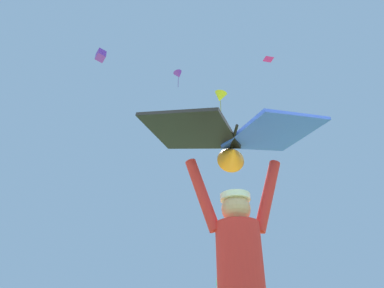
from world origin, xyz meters
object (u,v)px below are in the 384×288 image
Objects in this scene: distant_kite_purple_mid_left at (101,55)px; distant_kite_green_high_right at (251,283)px; distant_kite_black_mid_right at (218,120)px; distant_kite_purple_overhead_distant at (178,75)px; distant_kite_magenta_high_left at (268,59)px; held_stunt_kite at (232,139)px; distant_kite_yellow_low_left at (220,97)px; kite_flyer_person at (241,285)px.

distant_kite_purple_mid_left is 0.78× the size of distant_kite_green_high_right.
distant_kite_green_high_right is at bearing -14.13° from distant_kite_black_mid_right.
distant_kite_purple_overhead_distant is at bearing -132.41° from distant_kite_green_high_right.
distant_kite_purple_overhead_distant is at bearing 166.17° from distant_kite_magenta_high_left.
distant_kite_purple_mid_left is at bearing -150.87° from distant_kite_green_high_right.
held_stunt_kite is at bearing -120.56° from distant_kite_magenta_high_left.
held_stunt_kite is 23.44m from distant_kite_purple_overhead_distant.
distant_kite_purple_mid_left is (-6.05, 0.85, 1.63)m from distant_kite_purple_overhead_distant.
distant_kite_yellow_low_left is at bearing 72.17° from held_stunt_kite.
distant_kite_yellow_low_left reaches higher than distant_kite_green_high_right.
kite_flyer_person is at bearing 80.18° from held_stunt_kite.
distant_kite_black_mid_right is at bearing 57.50° from distant_kite_purple_overhead_distant.
distant_kite_green_high_right is at bearing 68.56° from held_stunt_kite.
distant_kite_purple_mid_left is 0.50× the size of distant_kite_yellow_low_left.
held_stunt_kite is 24.91m from distant_kite_magenta_high_left.
held_stunt_kite is 1.03× the size of distant_kite_green_high_right.
held_stunt_kite reaches higher than kite_flyer_person.
distant_kite_purple_overhead_distant is at bearing 82.65° from held_stunt_kite.
distant_kite_purple_mid_left is at bearing 102.21° from held_stunt_kite.
distant_kite_green_high_right reaches higher than kite_flyer_person.
distant_kite_purple_mid_left is 13.15m from distant_kite_magenta_high_left.
distant_kite_magenta_high_left is at bearing -11.13° from distant_kite_purple_mid_left.
distant_kite_magenta_high_left reaches higher than distant_kite_purple_overhead_distant.
kite_flyer_person is 3.01× the size of distant_kite_black_mid_right.
distant_kite_green_high_right is (13.91, 7.75, -15.25)m from distant_kite_purple_mid_left.
distant_kite_black_mid_right reaches higher than distant_kite_purple_overhead_distant.
distant_kite_black_mid_right is 0.65× the size of distant_kite_magenta_high_left.
distant_kite_purple_overhead_distant is 2.50× the size of distant_kite_black_mid_right.
kite_flyer_person is 1.21× the size of distant_kite_purple_overhead_distant.
distant_kite_green_high_right is (7.86, 8.61, -13.62)m from distant_kite_purple_overhead_distant.
distant_kite_yellow_low_left reaches higher than distant_kite_purple_overhead_distant.
distant_kite_black_mid_right is (7.99, 26.05, 19.85)m from kite_flyer_person.
distant_kite_purple_mid_left reaches higher than kite_flyer_person.
distant_kite_green_high_right is (2.05, -0.52, -16.31)m from distant_kite_black_mid_right.
distant_kite_purple_mid_left is at bearing -145.12° from distant_kite_black_mid_right.
kite_flyer_person is at bearing -111.46° from distant_kite_green_high_right.
distant_kite_black_mid_right reaches higher than distant_kite_green_high_right.
held_stunt_kite is at bearing -111.44° from distant_kite_green_high_right.
distant_kite_magenta_high_left is at bearing 59.37° from kite_flyer_person.
distant_kite_black_mid_right is 16.45m from distant_kite_green_high_right.
held_stunt_kite is 25.38m from distant_kite_purple_mid_left.
kite_flyer_person is 25.70m from distant_kite_magenta_high_left.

